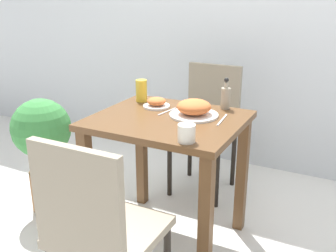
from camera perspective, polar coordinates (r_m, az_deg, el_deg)
ground_plane at (r=2.50m, az=0.00°, el=-15.76°), size 16.00×16.00×0.00m
wall_back at (r=3.24m, az=10.82°, el=16.63°), size 8.00×0.05×2.60m
dining_table at (r=2.20m, az=0.00°, el=-2.48°), size 0.80×0.69×0.77m
chair_near at (r=1.66m, az=-10.08°, el=-14.27°), size 0.42×0.42×0.92m
chair_far at (r=2.87m, az=5.77°, el=0.80°), size 0.42×0.42×0.92m
food_plate at (r=2.17m, az=3.79°, el=2.52°), size 0.27×0.27×0.09m
side_plate at (r=2.33m, az=-1.68°, el=3.37°), size 0.16×0.16×0.06m
drink_cup at (r=1.80m, az=2.71°, el=-1.05°), size 0.08×0.08×0.08m
juice_glass at (r=2.45m, az=-3.88°, el=5.14°), size 0.07×0.07×0.14m
sauce_bottle at (r=2.31m, az=8.36°, el=4.21°), size 0.05×0.05×0.19m
fork_utensil at (r=2.24m, az=-0.12°, el=2.12°), size 0.04×0.17×0.00m
spoon_utensil at (r=2.12m, az=7.87°, el=0.90°), size 0.03×0.20×0.00m
potted_plant_left at (r=2.70m, az=-17.73°, el=-2.06°), size 0.38×0.38×0.77m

